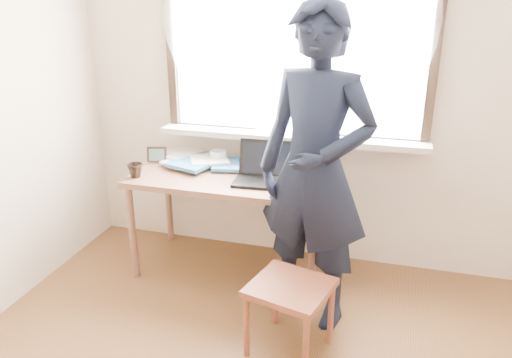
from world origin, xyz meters
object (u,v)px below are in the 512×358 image
(mug_white, at_px, (219,157))
(work_chair, at_px, (290,295))
(mug_dark, at_px, (135,170))
(laptop, at_px, (264,172))
(person, at_px, (315,171))
(desk, at_px, (231,186))

(mug_white, distance_m, work_chair, 1.26)
(mug_white, relative_size, work_chair, 0.25)
(mug_white, xyz_separation_m, mug_dark, (-0.44, -0.41, -0.00))
(laptop, height_order, person, person)
(person, bearing_deg, desk, 165.29)
(mug_dark, relative_size, work_chair, 0.21)
(person, bearing_deg, mug_white, 159.51)
(work_chair, xyz_separation_m, person, (0.05, 0.38, 0.58))
(work_chair, height_order, person, person)
(person, bearing_deg, work_chair, -81.57)
(desk, relative_size, laptop, 3.50)
(mug_dark, height_order, work_chair, mug_dark)
(mug_dark, xyz_separation_m, work_chair, (1.17, -0.53, -0.41))
(mug_white, bearing_deg, desk, -51.87)
(laptop, height_order, work_chair, laptop)
(mug_white, distance_m, person, 0.98)
(mug_white, height_order, person, person)
(laptop, xyz_separation_m, mug_dark, (-0.83, -0.18, -0.01))
(laptop, relative_size, person, 0.20)
(laptop, relative_size, work_chair, 0.78)
(desk, xyz_separation_m, laptop, (0.24, -0.03, 0.13))
(mug_white, bearing_deg, work_chair, -52.05)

